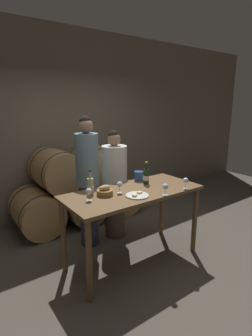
% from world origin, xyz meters
% --- Properties ---
extents(ground_plane, '(10.00, 10.00, 0.00)m').
position_xyz_m(ground_plane, '(0.00, 0.00, 0.00)').
color(ground_plane, '#564F44').
extents(stone_wall_back, '(10.00, 0.12, 3.20)m').
position_xyz_m(stone_wall_back, '(0.00, 2.02, 1.60)').
color(stone_wall_back, '#706656').
rests_on(stone_wall_back, ground_plane).
extents(barrel_stack, '(2.15, 0.83, 1.27)m').
position_xyz_m(barrel_stack, '(-0.00, 1.49, 0.57)').
color(barrel_stack, tan).
rests_on(barrel_stack, ground_plane).
extents(tasting_table, '(1.69, 0.75, 0.94)m').
position_xyz_m(tasting_table, '(0.00, 0.00, 0.81)').
color(tasting_table, brown).
rests_on(tasting_table, ground_plane).
extents(person_left, '(0.31, 0.31, 1.80)m').
position_xyz_m(person_left, '(-0.25, 0.68, 0.93)').
color(person_left, '#2D334C').
rests_on(person_left, ground_plane).
extents(person_right, '(0.36, 0.36, 1.59)m').
position_xyz_m(person_right, '(0.18, 0.68, 0.80)').
color(person_right, '#4C4238').
rests_on(person_right, ground_plane).
extents(wine_bottle_red, '(0.08, 0.08, 0.30)m').
position_xyz_m(wine_bottle_red, '(0.30, 0.12, 1.04)').
color(wine_bottle_red, '#193819').
rests_on(wine_bottle_red, tasting_table).
extents(wine_bottle_white, '(0.08, 0.08, 0.29)m').
position_xyz_m(wine_bottle_white, '(-0.47, 0.20, 1.04)').
color(wine_bottle_white, '#ADBC7F').
rests_on(wine_bottle_white, tasting_table).
extents(blue_crock, '(0.13, 0.13, 0.13)m').
position_xyz_m(blue_crock, '(0.32, 0.30, 1.01)').
color(blue_crock, '#335693').
rests_on(blue_crock, tasting_table).
extents(bread_basket, '(0.19, 0.19, 0.12)m').
position_xyz_m(bread_basket, '(-0.36, 0.07, 0.98)').
color(bread_basket, olive).
rests_on(bread_basket, tasting_table).
extents(cheese_plate, '(0.26, 0.26, 0.04)m').
position_xyz_m(cheese_plate, '(-0.08, -0.17, 0.95)').
color(cheese_plate, white).
rests_on(cheese_plate, tasting_table).
extents(wine_glass_far_left, '(0.07, 0.07, 0.14)m').
position_xyz_m(wine_glass_far_left, '(-0.59, 0.02, 1.04)').
color(wine_glass_far_left, white).
rests_on(wine_glass_far_left, tasting_table).
extents(wine_glass_left, '(0.07, 0.07, 0.14)m').
position_xyz_m(wine_glass_left, '(-0.18, 0.03, 1.04)').
color(wine_glass_left, white).
rests_on(wine_glass_left, tasting_table).
extents(wine_glass_center, '(0.07, 0.07, 0.14)m').
position_xyz_m(wine_glass_center, '(0.19, -0.34, 1.04)').
color(wine_glass_center, white).
rests_on(wine_glass_center, tasting_table).
extents(wine_glass_right, '(0.07, 0.07, 0.14)m').
position_xyz_m(wine_glass_right, '(0.56, -0.31, 1.04)').
color(wine_glass_right, white).
rests_on(wine_glass_right, tasting_table).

